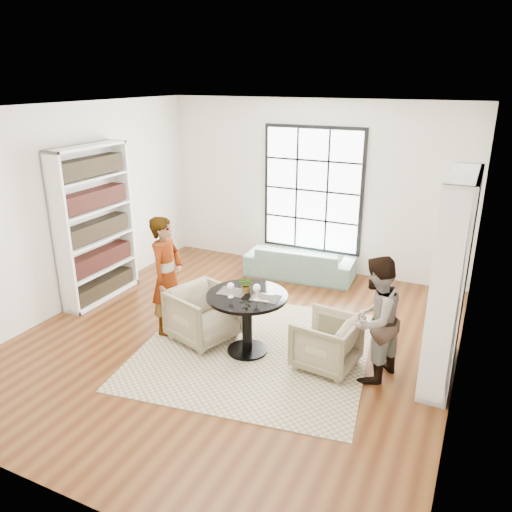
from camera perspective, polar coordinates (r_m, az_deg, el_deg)
The scene contains 16 objects.
ground at distance 6.84m, azimuth -2.31°, elevation -9.41°, with size 6.00×6.00×0.00m, color brown.
room_shell at distance 6.78m, azimuth -0.34°, elevation 1.96°, with size 6.00×6.01×6.00m.
rug at distance 6.59m, azimuth -0.17°, elevation -10.55°, with size 2.85×2.85×0.01m, color tan.
pedestal_table at distance 6.26m, azimuth -1.02°, elevation -6.29°, with size 1.01×1.01×0.81m.
sofa at distance 8.76m, azimuth 5.06°, elevation -0.69°, with size 1.88×0.73×0.55m, color slate.
armchair_left at distance 6.70m, azimuth -6.02°, elevation -6.66°, with size 0.77×0.79×0.72m, color tan.
armchair_right at distance 6.15m, azimuth 8.02°, elevation -9.74°, with size 0.70×0.72×0.65m, color #BEBC87.
person_left at distance 6.79m, azimuth -10.14°, elevation -2.25°, with size 0.60×0.39×1.64m, color gray.
person_right at distance 5.84m, azimuth 13.41°, elevation -7.09°, with size 0.73×0.57×1.50m, color gray.
placemat_left at distance 6.24m, azimuth -2.71°, elevation -4.12°, with size 0.34×0.26×0.01m, color #282622.
placemat_right at distance 6.07m, azimuth 1.11°, elevation -4.81°, with size 0.34×0.26×0.01m, color #282622.
cutlery_left at distance 6.23m, azimuth -2.72°, elevation -4.06°, with size 0.14×0.22×0.01m, color silver, non-canonical shape.
cutlery_right at distance 6.06m, azimuth 1.11°, elevation -4.75°, with size 0.14×0.22×0.01m, color silver, non-canonical shape.
wine_glass_left at distance 6.04m, azimuth -2.94°, elevation -3.54°, with size 0.09×0.09×0.19m.
wine_glass_right at distance 5.96m, azimuth 0.08°, elevation -3.75°, with size 0.10×0.10×0.21m.
flower_centerpiece at distance 6.18m, azimuth -1.07°, elevation -3.33°, with size 0.18×0.16×0.20m, color gray.
Camera 1 is at (2.79, -5.27, 3.35)m, focal length 35.00 mm.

